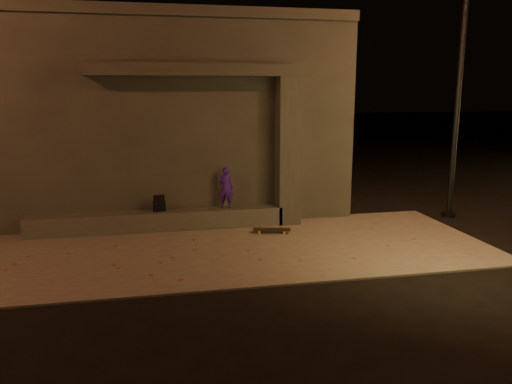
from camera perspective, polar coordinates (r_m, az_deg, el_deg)
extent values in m
plane|color=black|center=(8.84, -0.71, -10.55)|extent=(120.00, 120.00, 0.00)
cube|color=#605B55|center=(10.68, -2.79, -6.46)|extent=(11.00, 4.40, 0.04)
cube|color=#3B3836|center=(14.56, -9.66, 8.59)|extent=(9.00, 5.00, 5.20)
cube|color=#3B3836|center=(12.22, -9.58, 19.79)|extent=(9.00, 0.30, 0.25)
cube|color=#4A4943|center=(12.18, -11.11, -3.19)|extent=(6.00, 0.55, 0.45)
cube|color=#3B3836|center=(12.32, 3.69, 4.64)|extent=(0.55, 0.55, 3.60)
cube|color=#3B3836|center=(11.89, -6.83, 13.70)|extent=(5.00, 0.70, 0.28)
imported|color=#4018A1|center=(12.13, -3.47, 0.51)|extent=(0.43, 0.35, 1.01)
cube|color=black|center=(12.10, -11.00, -1.60)|extent=(0.30, 0.20, 0.24)
cube|color=black|center=(12.05, -11.04, -0.64)|extent=(0.26, 0.04, 0.17)
cube|color=black|center=(11.70, 1.83, -4.29)|extent=(0.90, 0.43, 0.02)
cylinder|color=tan|center=(11.80, 3.24, -4.45)|extent=(0.07, 0.05, 0.06)
cylinder|color=tan|center=(11.64, 3.25, -4.68)|extent=(0.07, 0.05, 0.06)
cylinder|color=tan|center=(11.80, 0.42, -4.43)|extent=(0.07, 0.05, 0.06)
cylinder|color=tan|center=(11.64, 0.39, -4.65)|extent=(0.07, 0.05, 0.06)
cube|color=#99999E|center=(11.71, 3.25, -4.39)|extent=(0.10, 0.19, 0.02)
cube|color=#99999E|center=(11.71, 0.41, -4.37)|extent=(0.10, 0.19, 0.02)
cylinder|color=black|center=(13.94, 22.28, 12.35)|extent=(0.14, 0.14, 7.43)
cylinder|color=black|center=(14.32, 21.15, -2.43)|extent=(0.36, 0.36, 0.10)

